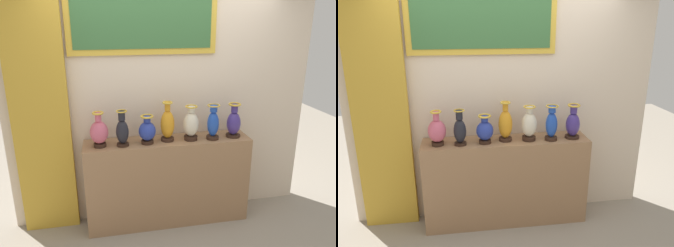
{
  "view_description": "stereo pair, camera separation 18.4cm",
  "coord_description": "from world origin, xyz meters",
  "views": [
    {
      "loc": [
        -0.65,
        -3.18,
        2.22
      ],
      "look_at": [
        0.0,
        0.0,
        1.17
      ],
      "focal_mm": 34.66,
      "sensor_mm": 36.0,
      "label": 1
    },
    {
      "loc": [
        -0.47,
        -3.21,
        2.22
      ],
      "look_at": [
        0.0,
        0.0,
        1.17
      ],
      "focal_mm": 34.66,
      "sensor_mm": 36.0,
      "label": 2
    }
  ],
  "objects": [
    {
      "name": "vase_indigo",
      "position": [
        0.72,
        -0.03,
        1.14
      ],
      "size": [
        0.16,
        0.16,
        0.38
      ],
      "color": "#382319",
      "rests_on": "display_shelf"
    },
    {
      "name": "vase_onyx",
      "position": [
        -0.48,
        -0.07,
        1.14
      ],
      "size": [
        0.13,
        0.13,
        0.37
      ],
      "color": "#382319",
      "rests_on": "display_shelf"
    },
    {
      "name": "back_wall",
      "position": [
        -0.01,
        0.25,
        1.62
      ],
      "size": [
        3.36,
        0.14,
        3.2
      ],
      "color": "beige",
      "rests_on": "ground_plane"
    },
    {
      "name": "vase_ivory",
      "position": [
        0.24,
        -0.04,
        1.15
      ],
      "size": [
        0.16,
        0.16,
        0.38
      ],
      "color": "#382319",
      "rests_on": "display_shelf"
    },
    {
      "name": "vase_rose",
      "position": [
        -0.71,
        -0.05,
        1.14
      ],
      "size": [
        0.18,
        0.18,
        0.37
      ],
      "color": "#382319",
      "rests_on": "display_shelf"
    },
    {
      "name": "curtain_gold",
      "position": [
        -1.28,
        0.13,
        1.46
      ],
      "size": [
        0.56,
        0.08,
        2.92
      ],
      "primitive_type": "cube",
      "color": "gold",
      "rests_on": "ground_plane"
    },
    {
      "name": "vase_cobalt",
      "position": [
        -0.23,
        -0.05,
        1.12
      ],
      "size": [
        0.18,
        0.18,
        0.31
      ],
      "color": "#382319",
      "rests_on": "display_shelf"
    },
    {
      "name": "vase_sapphire",
      "position": [
        0.48,
        -0.06,
        1.16
      ],
      "size": [
        0.13,
        0.13,
        0.38
      ],
      "color": "#382319",
      "rests_on": "display_shelf"
    },
    {
      "name": "ground_plane",
      "position": [
        0.0,
        0.0,
        0.0
      ],
      "size": [
        9.36,
        9.36,
        0.0
      ],
      "primitive_type": "plane",
      "color": "gray"
    },
    {
      "name": "vase_amber",
      "position": [
        -0.01,
        -0.01,
        1.16
      ],
      "size": [
        0.15,
        0.15,
        0.43
      ],
      "color": "#382319",
      "rests_on": "display_shelf"
    },
    {
      "name": "display_shelf",
      "position": [
        0.0,
        0.0,
        0.49
      ],
      "size": [
        1.78,
        0.38,
        0.98
      ],
      "primitive_type": "cube",
      "color": "#99704C",
      "rests_on": "ground_plane"
    }
  ]
}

